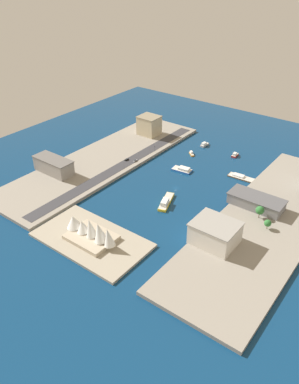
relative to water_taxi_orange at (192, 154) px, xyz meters
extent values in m
plane|color=navy|center=(-24.34, 65.70, -1.15)|extent=(440.00, 440.00, 0.00)
cube|color=gray|center=(-110.92, 65.70, 0.29)|extent=(70.00, 240.00, 2.89)
cube|color=gray|center=(62.25, 65.70, 0.29)|extent=(70.00, 240.00, 2.89)
cube|color=#A89E89|center=(-17.21, 164.87, -0.15)|extent=(83.82, 47.63, 2.00)
cube|color=#38383D|center=(38.20, 65.70, 1.81)|extent=(12.00, 228.00, 0.15)
cube|color=orange|center=(-0.15, 0.14, -0.46)|extent=(9.18, 8.81, 1.39)
cone|color=orange|center=(-3.99, 3.69, -0.46)|extent=(1.77, 1.77, 1.25)
cube|color=white|center=(0.88, -0.81, 1.14)|extent=(4.52, 4.42, 1.80)
cube|color=beige|center=(-0.15, 0.14, 0.29)|extent=(8.81, 8.46, 0.10)
cube|color=red|center=(-37.74, -23.92, -0.20)|extent=(5.37, 10.07, 1.90)
cone|color=red|center=(-37.27, -29.27, -0.20)|extent=(1.85, 1.85, 1.71)
cube|color=white|center=(-37.83, -22.83, 1.89)|extent=(3.55, 5.45, 2.28)
cube|color=beige|center=(-37.74, -23.92, 0.80)|extent=(5.16, 9.67, 0.10)
cube|color=#999EA3|center=(0.03, -26.86, -0.16)|extent=(5.13, 11.60, 1.99)
cone|color=#999EA3|center=(-0.31, -33.08, -0.16)|extent=(1.88, 1.88, 1.79)
cube|color=white|center=(0.11, -25.31, 2.01)|extent=(3.73, 5.92, 2.34)
cube|color=beige|center=(0.03, -26.86, 0.89)|extent=(4.92, 11.14, 0.10)
cube|color=yellow|center=(-31.69, 90.96, -0.04)|extent=(15.48, 28.55, 2.22)
cone|color=yellow|center=(-26.91, 77.22, -0.04)|extent=(2.55, 2.55, 2.00)
cube|color=white|center=(-33.23, 95.38, 2.81)|extent=(7.94, 11.24, 3.48)
cube|color=beige|center=(-31.69, 90.96, 1.12)|extent=(14.86, 27.41, 0.10)
cube|color=blue|center=(-11.05, 35.35, -0.42)|extent=(20.09, 11.50, 1.46)
cone|color=blue|center=(-1.13, 36.46, -0.42)|extent=(1.45, 1.45, 1.31)
cube|color=white|center=(-13.24, 35.10, 1.45)|extent=(11.05, 7.79, 2.29)
cube|color=beige|center=(-11.05, 35.35, 0.36)|extent=(19.29, 11.04, 0.10)
cube|color=brown|center=(-63.22, 14.17, -0.55)|extent=(25.06, 9.45, 1.21)
cone|color=brown|center=(-75.87, 13.55, -0.55)|extent=(1.15, 1.15, 1.09)
cube|color=white|center=(-60.42, 14.31, 0.84)|extent=(10.63, 6.12, 1.56)
cube|color=beige|center=(-63.22, 14.17, 0.11)|extent=(24.06, 9.07, 0.10)
cube|color=gray|center=(-94.88, 54.40, 5.90)|extent=(43.24, 18.84, 8.32)
cube|color=#59595C|center=(-94.88, 54.40, 10.45)|extent=(44.97, 19.59, 0.80)
cube|color=silver|center=(-90.46, 115.33, 9.60)|extent=(30.41, 25.65, 15.73)
cube|color=#9D9992|center=(-90.46, 115.33, 17.87)|extent=(31.62, 26.68, 0.80)
cube|color=#C6B793|center=(63.59, -10.63, 11.93)|extent=(21.74, 19.67, 20.39)
cube|color=gray|center=(63.59, -10.63, 22.53)|extent=(22.61, 20.45, 0.80)
cube|color=gray|center=(80.21, 115.02, 8.42)|extent=(38.84, 16.24, 13.36)
cube|color=slate|center=(80.21, 115.02, 15.50)|extent=(40.40, 16.89, 0.80)
cylinder|color=black|center=(40.81, 56.87, 2.21)|extent=(0.28, 0.65, 0.64)
cylinder|color=black|center=(42.42, 56.95, 2.21)|extent=(0.28, 0.65, 0.64)
cylinder|color=black|center=(40.98, 53.47, 2.21)|extent=(0.28, 0.65, 0.64)
cylinder|color=black|center=(42.58, 53.55, 2.21)|extent=(0.28, 0.65, 0.64)
cube|color=black|center=(41.70, 55.21, 2.54)|extent=(2.04, 4.95, 0.86)
cube|color=#262D38|center=(41.71, 54.96, 3.21)|extent=(1.72, 2.80, 0.47)
cylinder|color=black|center=(34.26, 49.98, 2.21)|extent=(0.25, 0.64, 0.64)
cylinder|color=black|center=(32.76, 49.99, 2.21)|extent=(0.25, 0.64, 0.64)
cylinder|color=black|center=(34.27, 53.52, 2.21)|extent=(0.25, 0.64, 0.64)
cylinder|color=black|center=(32.77, 53.52, 2.21)|extent=(0.25, 0.64, 0.64)
cube|color=#B7B7BC|center=(33.51, 51.75, 2.46)|extent=(1.72, 5.06, 0.71)
cube|color=#262D38|center=(33.52, 52.00, 3.09)|extent=(1.51, 2.84, 0.55)
cylinder|color=black|center=(30.97, 22.51, 4.49)|extent=(0.18, 0.18, 5.50)
cube|color=black|center=(30.97, 22.51, 7.74)|extent=(0.36, 0.36, 1.00)
sphere|color=red|center=(30.97, 22.51, 8.09)|extent=(0.24, 0.24, 0.24)
sphere|color=yellow|center=(30.97, 22.51, 7.74)|extent=(0.24, 0.24, 0.24)
sphere|color=green|center=(30.97, 22.51, 7.39)|extent=(0.24, 0.24, 0.24)
cube|color=#BCAD93|center=(-17.21, 164.87, 2.35)|extent=(34.27, 25.93, 3.00)
cone|color=white|center=(-34.57, 164.87, 10.53)|extent=(9.94, 8.03, 14.41)
cone|color=white|center=(-26.12, 164.87, 10.89)|extent=(12.77, 10.08, 15.87)
cone|color=white|center=(-17.21, 164.87, 10.67)|extent=(9.97, 8.14, 14.65)
cone|color=white|center=(-8.86, 164.87, 8.32)|extent=(11.03, 9.61, 10.50)
cone|color=white|center=(0.39, 164.87, 8.42)|extent=(12.55, 11.55, 10.45)
cylinder|color=brown|center=(-103.56, 67.89, 3.92)|extent=(0.50, 0.50, 4.37)
sphere|color=#2D7233|center=(-103.56, 67.89, 8.75)|extent=(6.61, 6.61, 6.61)
cylinder|color=brown|center=(-114.19, 77.47, 3.20)|extent=(0.50, 0.50, 2.93)
sphere|color=#2D7233|center=(-114.19, 77.47, 6.80)|extent=(5.34, 5.34, 5.34)
camera|label=1|loc=(-183.35, 313.86, 177.06)|focal=35.97mm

